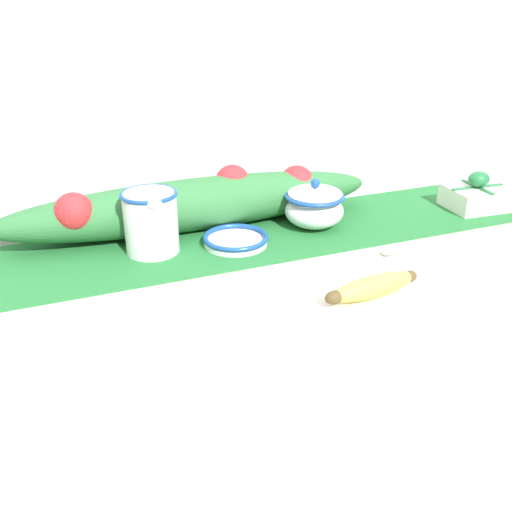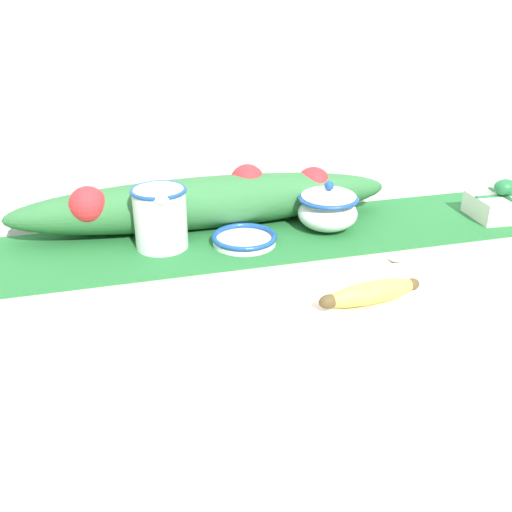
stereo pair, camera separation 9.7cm
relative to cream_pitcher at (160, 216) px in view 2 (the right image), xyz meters
The scene contains 10 objects.
countertop 0.56m from the cream_pitcher, 56.44° to the right, with size 1.54×0.61×0.92m, color beige.
back_wall 0.29m from the cream_pitcher, 57.02° to the left, with size 2.34×0.04×2.40m, color silver.
table_runner 0.13m from the cream_pitcher, ahead, with size 1.41×0.27×0.00m, color #236B33.
cream_pitcher is the anchor object (origin of this frame).
sugar_bowl 0.35m from the cream_pitcher, ahead, with size 0.13×0.13×0.11m.
small_dish 0.17m from the cream_pitcher, 10.57° to the right, with size 0.13×0.13×0.02m.
banana 0.43m from the cream_pitcher, 45.91° to the right, with size 0.19×0.06×0.04m.
spoon 0.44m from the cream_pitcher, 24.32° to the right, with size 0.18×0.06×0.01m.
gift_box 0.75m from the cream_pitcher, ahead, with size 0.14×0.12×0.09m.
poinsettia_garland 0.14m from the cream_pitcher, 36.26° to the left, with size 0.81×0.12×0.12m.
Camera 2 is at (-0.20, -0.88, 1.39)m, focal length 40.00 mm.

